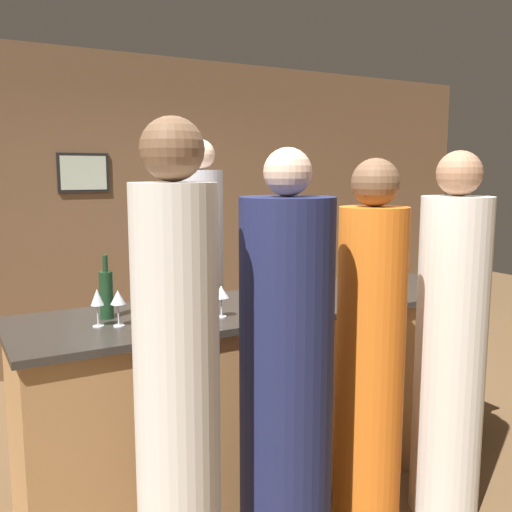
# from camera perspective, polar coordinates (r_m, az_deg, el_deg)

# --- Properties ---
(ground_plane) EXTENTS (14.00, 14.00, 0.00)m
(ground_plane) POSITION_cam_1_polar(r_m,az_deg,el_deg) (3.56, 1.13, -21.18)
(ground_plane) COLOR brown
(back_wall) EXTENTS (8.00, 0.08, 2.80)m
(back_wall) POSITION_cam_1_polar(r_m,az_deg,el_deg) (5.37, -12.27, 4.40)
(back_wall) COLOR brown
(back_wall) RESTS_ON ground_plane
(bar_counter) EXTENTS (2.73, 0.77, 1.04)m
(bar_counter) POSITION_cam_1_polar(r_m,az_deg,el_deg) (3.33, 1.16, -13.37)
(bar_counter) COLOR #B27F4C
(bar_counter) RESTS_ON ground_plane
(bartender) EXTENTS (0.30, 0.30, 1.97)m
(bartender) POSITION_cam_1_polar(r_m,az_deg,el_deg) (3.88, -5.46, -3.93)
(bartender) COLOR #B2B2B7
(bartender) RESTS_ON ground_plane
(guest_0) EXTENTS (0.31, 0.31, 1.82)m
(guest_0) POSITION_cam_1_polar(r_m,az_deg,el_deg) (2.74, 11.31, -10.96)
(guest_0) COLOR orange
(guest_0) RESTS_ON ground_plane
(guest_1) EXTENTS (0.31, 0.31, 1.95)m
(guest_1) POSITION_cam_1_polar(r_m,az_deg,el_deg) (2.15, -7.86, -14.54)
(guest_1) COLOR silver
(guest_1) RESTS_ON ground_plane
(guest_2) EXTENTS (0.39, 0.39, 1.85)m
(guest_2) POSITION_cam_1_polar(r_m,az_deg,el_deg) (2.44, 3.02, -13.31)
(guest_2) COLOR #1E234C
(guest_2) RESTS_ON ground_plane
(guest_3) EXTENTS (0.35, 0.35, 1.86)m
(guest_3) POSITION_cam_1_polar(r_m,az_deg,el_deg) (3.09, 18.86, -8.80)
(guest_3) COLOR silver
(guest_3) RESTS_ON ground_plane
(wine_bottle_0) EXTENTS (0.08, 0.08, 0.31)m
(wine_bottle_0) POSITION_cam_1_polar(r_m,az_deg,el_deg) (3.09, 9.77, -2.98)
(wine_bottle_0) COLOR black
(wine_bottle_0) RESTS_ON bar_counter
(wine_bottle_1) EXTENTS (0.07, 0.07, 0.32)m
(wine_bottle_1) POSITION_cam_1_polar(r_m,az_deg,el_deg) (2.91, -14.74, -3.65)
(wine_bottle_1) COLOR #19381E
(wine_bottle_1) RESTS_ON bar_counter
(ice_bucket) EXTENTS (0.16, 0.16, 0.21)m
(ice_bucket) POSITION_cam_1_polar(r_m,az_deg,el_deg) (3.19, -6.46, -2.70)
(ice_bucket) COLOR silver
(ice_bucket) RESTS_ON bar_counter
(wine_glass_0) EXTENTS (0.08, 0.08, 0.16)m
(wine_glass_0) POSITION_cam_1_polar(r_m,az_deg,el_deg) (3.10, 0.06, -2.62)
(wine_glass_0) COLOR silver
(wine_glass_0) RESTS_ON bar_counter
(wine_glass_1) EXTENTS (0.07, 0.07, 0.17)m
(wine_glass_1) POSITION_cam_1_polar(r_m,az_deg,el_deg) (2.74, -13.64, -4.16)
(wine_glass_1) COLOR silver
(wine_glass_1) RESTS_ON bar_counter
(wine_glass_2) EXTENTS (0.08, 0.08, 0.18)m
(wine_glass_2) POSITION_cam_1_polar(r_m,az_deg,el_deg) (2.82, 2.76, -3.48)
(wine_glass_2) COLOR silver
(wine_glass_2) RESTS_ON bar_counter
(wine_glass_3) EXTENTS (0.06, 0.06, 0.18)m
(wine_glass_3) POSITION_cam_1_polar(r_m,az_deg,el_deg) (2.76, -15.60, -4.13)
(wine_glass_3) COLOR silver
(wine_glass_3) RESTS_ON bar_counter
(wine_glass_4) EXTENTS (0.07, 0.07, 0.15)m
(wine_glass_4) POSITION_cam_1_polar(r_m,az_deg,el_deg) (3.13, 1.88, -2.80)
(wine_glass_4) COLOR silver
(wine_glass_4) RESTS_ON bar_counter
(wine_glass_5) EXTENTS (0.08, 0.08, 0.16)m
(wine_glass_5) POSITION_cam_1_polar(r_m,az_deg,el_deg) (2.84, -3.50, -3.71)
(wine_glass_5) COLOR silver
(wine_glass_5) RESTS_ON bar_counter
(wine_glass_6) EXTENTS (0.08, 0.08, 0.16)m
(wine_glass_6) POSITION_cam_1_polar(r_m,az_deg,el_deg) (3.00, 2.22, -3.01)
(wine_glass_6) COLOR silver
(wine_glass_6) RESTS_ON bar_counter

